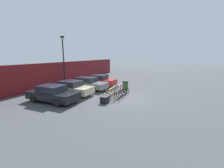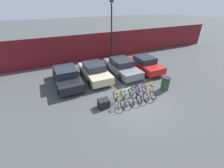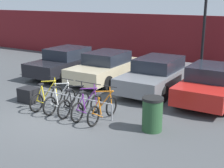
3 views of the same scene
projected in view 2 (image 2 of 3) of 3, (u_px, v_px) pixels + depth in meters
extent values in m
plane|color=#424447|center=(135.00, 104.00, 9.95)|extent=(120.00, 120.00, 0.00)
cube|color=maroon|center=(89.00, 47.00, 16.73)|extent=(36.00, 0.16, 2.92)
cylinder|color=gray|center=(133.00, 92.00, 10.30)|extent=(2.89, 0.04, 0.04)
cylinder|color=gray|center=(115.00, 100.00, 9.90)|extent=(0.04, 0.04, 0.55)
cylinder|color=gray|center=(150.00, 90.00, 10.98)|extent=(0.04, 0.04, 0.55)
torus|color=black|center=(123.00, 104.00, 9.43)|extent=(0.06, 0.66, 0.66)
torus|color=black|center=(115.00, 96.00, 10.26)|extent=(0.06, 0.66, 0.66)
cylinder|color=yellow|center=(118.00, 94.00, 9.81)|extent=(0.60, 0.04, 0.76)
cylinder|color=yellow|center=(118.00, 91.00, 9.62)|extent=(0.68, 0.04, 0.16)
cylinder|color=yellow|center=(120.00, 98.00, 9.58)|extent=(0.14, 0.04, 0.63)
cylinder|color=yellow|center=(122.00, 99.00, 9.41)|extent=(0.32, 0.03, 0.58)
cylinder|color=yellow|center=(121.00, 103.00, 9.60)|extent=(0.40, 0.03, 0.08)
cylinder|color=yellow|center=(116.00, 92.00, 10.06)|extent=(0.12, 0.04, 0.69)
cylinder|color=black|center=(116.00, 87.00, 9.85)|extent=(0.52, 0.03, 0.03)
cube|color=black|center=(121.00, 94.00, 9.34)|extent=(0.10, 0.22, 0.05)
torus|color=black|center=(131.00, 102.00, 9.66)|extent=(0.06, 0.66, 0.66)
torus|color=black|center=(123.00, 94.00, 10.49)|extent=(0.06, 0.66, 0.66)
cylinder|color=silver|center=(126.00, 92.00, 10.04)|extent=(0.60, 0.04, 0.76)
cylinder|color=silver|center=(127.00, 89.00, 9.85)|extent=(0.68, 0.04, 0.16)
cylinder|color=silver|center=(128.00, 96.00, 9.81)|extent=(0.14, 0.04, 0.63)
cylinder|color=silver|center=(130.00, 97.00, 9.64)|extent=(0.32, 0.03, 0.58)
cylinder|color=silver|center=(129.00, 100.00, 9.83)|extent=(0.40, 0.03, 0.08)
cylinder|color=silver|center=(124.00, 90.00, 10.29)|extent=(0.12, 0.04, 0.69)
cylinder|color=black|center=(124.00, 85.00, 10.08)|extent=(0.52, 0.03, 0.03)
cube|color=black|center=(130.00, 92.00, 9.57)|extent=(0.10, 0.22, 0.05)
torus|color=black|center=(139.00, 99.00, 9.89)|extent=(0.06, 0.66, 0.66)
torus|color=black|center=(131.00, 92.00, 10.72)|extent=(0.06, 0.66, 0.66)
cylinder|color=black|center=(134.00, 90.00, 10.28)|extent=(0.60, 0.04, 0.76)
cylinder|color=black|center=(135.00, 87.00, 10.08)|extent=(0.68, 0.04, 0.16)
cylinder|color=black|center=(137.00, 93.00, 10.04)|extent=(0.14, 0.04, 0.63)
cylinder|color=black|center=(138.00, 94.00, 9.87)|extent=(0.32, 0.03, 0.58)
cylinder|color=black|center=(137.00, 98.00, 10.06)|extent=(0.40, 0.03, 0.08)
cylinder|color=black|center=(131.00, 88.00, 10.52)|extent=(0.12, 0.04, 0.69)
cylinder|color=black|center=(132.00, 83.00, 10.31)|extent=(0.52, 0.03, 0.03)
cube|color=black|center=(138.00, 90.00, 9.80)|extent=(0.10, 0.22, 0.05)
torus|color=black|center=(146.00, 97.00, 10.09)|extent=(0.06, 0.66, 0.66)
torus|color=black|center=(137.00, 90.00, 10.92)|extent=(0.06, 0.66, 0.66)
cylinder|color=#752D99|center=(140.00, 88.00, 10.48)|extent=(0.60, 0.04, 0.76)
cylinder|color=#752D99|center=(141.00, 85.00, 10.28)|extent=(0.68, 0.04, 0.16)
cylinder|color=#752D99|center=(143.00, 92.00, 10.24)|extent=(0.14, 0.04, 0.63)
cylinder|color=#752D99|center=(145.00, 93.00, 10.07)|extent=(0.32, 0.03, 0.58)
cylinder|color=#752D99|center=(144.00, 96.00, 10.26)|extent=(0.40, 0.03, 0.08)
cylinder|color=#752D99|center=(138.00, 86.00, 10.72)|extent=(0.12, 0.04, 0.69)
cylinder|color=black|center=(139.00, 82.00, 10.51)|extent=(0.52, 0.03, 0.03)
cube|color=black|center=(144.00, 88.00, 10.00)|extent=(0.10, 0.22, 0.05)
torus|color=black|center=(153.00, 95.00, 10.32)|extent=(0.06, 0.66, 0.66)
torus|color=black|center=(144.00, 88.00, 11.15)|extent=(0.06, 0.66, 0.66)
cylinder|color=orange|center=(148.00, 87.00, 10.71)|extent=(0.60, 0.04, 0.76)
cylinder|color=orange|center=(148.00, 83.00, 10.51)|extent=(0.68, 0.04, 0.16)
cylinder|color=orange|center=(150.00, 90.00, 10.47)|extent=(0.14, 0.04, 0.63)
cylinder|color=orange|center=(152.00, 91.00, 10.30)|extent=(0.32, 0.03, 0.58)
cylinder|color=orange|center=(151.00, 94.00, 10.49)|extent=(0.40, 0.03, 0.08)
cylinder|color=orange|center=(145.00, 84.00, 10.95)|extent=(0.12, 0.04, 0.69)
cylinder|color=black|center=(146.00, 80.00, 10.74)|extent=(0.52, 0.03, 0.03)
cube|color=black|center=(152.00, 86.00, 10.23)|extent=(0.10, 0.22, 0.05)
cube|color=black|center=(67.00, 78.00, 12.08)|extent=(1.80, 4.35, 0.62)
cube|color=#1E232D|center=(66.00, 71.00, 11.88)|extent=(1.58, 2.00, 0.52)
cylinder|color=black|center=(54.00, 77.00, 12.87)|extent=(0.20, 0.64, 0.64)
cylinder|color=black|center=(74.00, 73.00, 13.51)|extent=(0.20, 0.64, 0.64)
cylinder|color=black|center=(59.00, 90.00, 10.88)|extent=(0.20, 0.64, 0.64)
cylinder|color=black|center=(82.00, 85.00, 11.52)|extent=(0.20, 0.64, 0.64)
cube|color=#C1B28E|center=(95.00, 73.00, 12.97)|extent=(1.80, 4.21, 0.62)
cube|color=#1E232D|center=(94.00, 66.00, 12.77)|extent=(1.58, 1.94, 0.52)
cylinder|color=black|center=(82.00, 72.00, 13.73)|extent=(0.20, 0.64, 0.64)
cylinder|color=black|center=(99.00, 69.00, 14.37)|extent=(0.20, 0.64, 0.64)
cylinder|color=black|center=(90.00, 83.00, 11.80)|extent=(0.20, 0.64, 0.64)
cylinder|color=black|center=(110.00, 79.00, 12.44)|extent=(0.20, 0.64, 0.64)
cube|color=slate|center=(122.00, 68.00, 13.90)|extent=(1.80, 4.60, 0.62)
cube|color=#1E232D|center=(121.00, 62.00, 13.71)|extent=(1.58, 2.11, 0.52)
cylinder|color=black|center=(108.00, 67.00, 14.75)|extent=(0.20, 0.64, 0.64)
cylinder|color=black|center=(123.00, 64.00, 15.39)|extent=(0.20, 0.64, 0.64)
cylinder|color=black|center=(120.00, 78.00, 12.65)|extent=(0.20, 0.64, 0.64)
cylinder|color=black|center=(137.00, 74.00, 13.29)|extent=(0.20, 0.64, 0.64)
cube|color=red|center=(145.00, 65.00, 14.48)|extent=(1.80, 3.97, 0.62)
cube|color=#1E232D|center=(145.00, 59.00, 14.28)|extent=(1.58, 1.83, 0.52)
cylinder|color=black|center=(131.00, 65.00, 15.19)|extent=(0.20, 0.64, 0.64)
cylinder|color=black|center=(145.00, 62.00, 15.83)|extent=(0.20, 0.64, 0.64)
cylinder|color=black|center=(144.00, 74.00, 13.38)|extent=(0.20, 0.64, 0.64)
cylinder|color=black|center=(159.00, 70.00, 14.01)|extent=(0.20, 0.64, 0.64)
cylinder|color=black|center=(112.00, 34.00, 16.08)|extent=(0.14, 0.14, 5.83)
cube|color=black|center=(112.00, 1.00, 14.59)|extent=(0.24, 0.44, 0.20)
cylinder|color=#234728|center=(165.00, 84.00, 11.39)|extent=(0.60, 0.60, 0.95)
cylinder|color=black|center=(166.00, 78.00, 11.14)|extent=(0.63, 0.63, 0.08)
cube|color=black|center=(104.00, 103.00, 9.58)|extent=(0.70, 0.56, 0.55)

